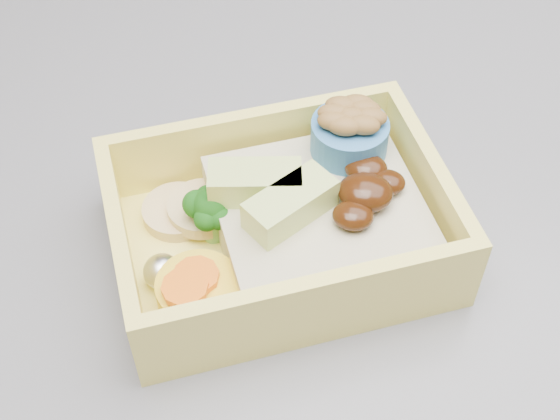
# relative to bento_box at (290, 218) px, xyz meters

# --- Properties ---
(bento_box) EXTENTS (0.22, 0.19, 0.07)m
(bento_box) POSITION_rel_bento_box_xyz_m (0.00, 0.00, 0.00)
(bento_box) COLOR #FBEA68
(bento_box) RESTS_ON island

